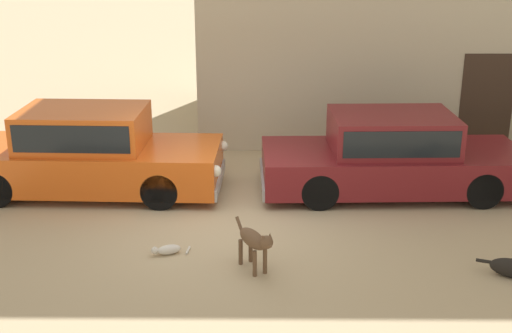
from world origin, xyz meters
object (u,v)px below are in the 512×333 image
parked_sedan_nearest (87,152)px  parked_sedan_second (392,154)px  stray_cat (168,250)px  stray_dog_spotted (255,241)px

parked_sedan_nearest → parked_sedan_second: bearing=2.2°
parked_sedan_second → stray_cat: 4.54m
stray_dog_spotted → stray_cat: size_ratio=1.63×
parked_sedan_second → parked_sedan_nearest: bearing=178.6°
stray_dog_spotted → stray_cat: stray_dog_spotted is taller
stray_dog_spotted → stray_cat: bearing=-141.1°
parked_sedan_nearest → stray_cat: bearing=-53.6°
stray_dog_spotted → parked_sedan_nearest: bearing=-165.2°
parked_sedan_nearest → stray_dog_spotted: 4.26m
stray_dog_spotted → stray_cat: 1.41m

